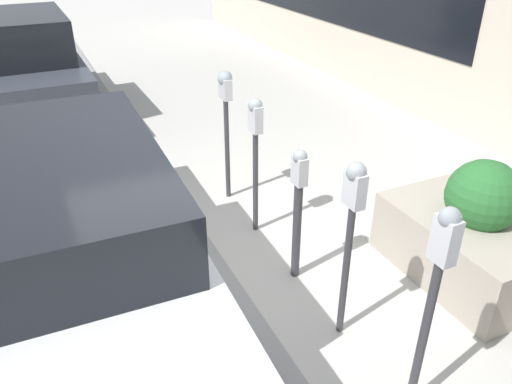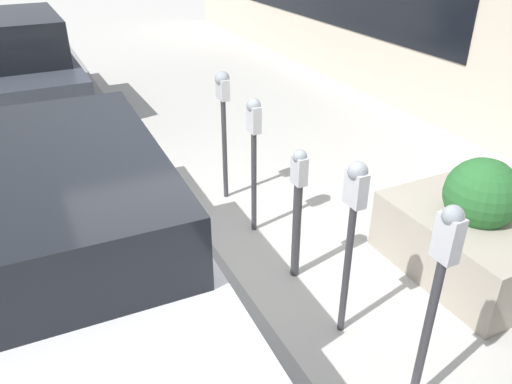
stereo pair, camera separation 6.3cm
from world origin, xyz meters
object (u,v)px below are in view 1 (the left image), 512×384
at_px(parking_meter_farthest, 226,105).
at_px(parking_meter_middle, 298,202).
at_px(parked_car_rear, 14,66).
at_px(planter_box, 474,235).
at_px(parking_meter_nearest, 436,281).
at_px(parking_meter_second, 352,215).
at_px(parked_car_middle, 57,238).
at_px(parking_meter_fourth, 255,138).

bearing_deg(parking_meter_farthest, parking_meter_middle, 179.64).
bearing_deg(parked_car_rear, planter_box, -151.24).
bearing_deg(parking_meter_nearest, parking_meter_middle, 0.22).
bearing_deg(parking_meter_middle, parking_meter_second, 178.62).
bearing_deg(planter_box, parked_car_middle, 75.86).
xyz_separation_m(parking_meter_second, planter_box, (0.13, -1.48, -0.67)).
bearing_deg(planter_box, parking_meter_farthest, 32.59).
relative_size(parking_meter_second, parking_meter_middle, 1.18).
distance_m(planter_box, parked_car_rear, 7.09).
relative_size(parking_meter_nearest, planter_box, 1.06).
height_order(parking_meter_second, parking_meter_middle, parking_meter_second).
relative_size(parking_meter_second, planter_box, 1.00).
xyz_separation_m(parking_meter_second, parking_meter_fourth, (1.62, -0.02, -0.04)).
relative_size(parking_meter_middle, parking_meter_fourth, 0.88).
xyz_separation_m(parking_meter_middle, parked_car_middle, (0.21, 1.92, 0.06)).
relative_size(planter_box, parked_car_rear, 0.38).
height_order(parking_meter_second, parked_car_rear, parked_car_rear).
relative_size(parking_meter_second, parking_meter_fourth, 1.03).
height_order(parked_car_middle, parked_car_rear, parked_car_rear).
xyz_separation_m(parked_car_middle, parked_car_rear, (5.31, 0.09, 0.02)).
distance_m(parking_meter_nearest, parking_meter_farthest, 3.21).
bearing_deg(parking_meter_middle, parking_meter_nearest, -179.78).
bearing_deg(parking_meter_farthest, parking_meter_second, 179.31).
height_order(parking_meter_second, parking_meter_fourth, parking_meter_second).
bearing_deg(parking_meter_fourth, parking_meter_nearest, -179.78).
bearing_deg(parking_meter_nearest, parking_meter_second, 1.76).
distance_m(parking_meter_farthest, planter_box, 2.79).
distance_m(parking_meter_second, parked_car_middle, 2.16).
bearing_deg(parked_car_rear, parking_meter_middle, -160.66).
height_order(planter_box, parked_car_rear, parked_car_rear).
bearing_deg(parking_meter_fourth, parking_meter_farthest, -0.99).
bearing_deg(parked_car_middle, parking_meter_nearest, -131.16).
xyz_separation_m(parking_meter_nearest, planter_box, (0.94, -1.46, -0.67)).
relative_size(parking_meter_middle, parked_car_rear, 0.32).
height_order(parking_meter_nearest, parking_meter_fourth, parking_meter_nearest).
xyz_separation_m(parking_meter_second, parking_meter_farthest, (2.41, -0.03, 0.04)).
bearing_deg(parking_meter_fourth, parking_meter_middle, -179.78).
bearing_deg(parking_meter_fourth, planter_box, -135.43).
height_order(parking_meter_second, parking_meter_farthest, parking_meter_farthest).
height_order(planter_box, parked_car_middle, parked_car_middle).
bearing_deg(planter_box, parking_meter_fourth, 44.57).
bearing_deg(parking_meter_nearest, parked_car_rear, 15.85).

